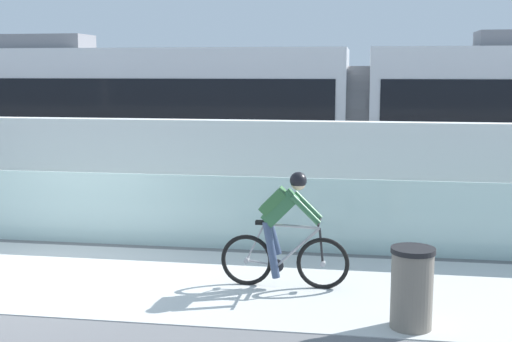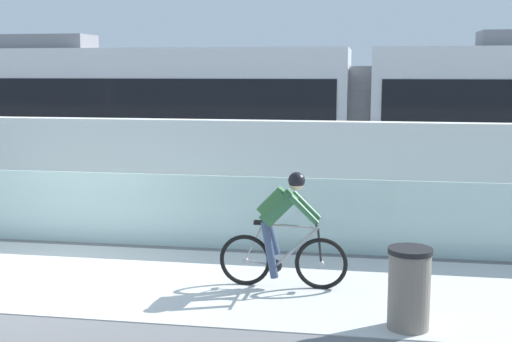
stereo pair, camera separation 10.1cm
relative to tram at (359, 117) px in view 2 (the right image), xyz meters
name	(u,v)px [view 2 (the right image)]	position (x,y,z in m)	size (l,w,h in m)	color
ground_plane	(39,274)	(-4.48, -6.85, -1.89)	(200.00, 200.00, 0.00)	slate
bike_path_deck	(39,274)	(-4.48, -6.85, -1.89)	(32.00, 3.20, 0.01)	silver
glass_parapet	(89,208)	(-4.48, -5.00, -1.28)	(32.00, 0.05, 1.23)	silver
concrete_barrier_wall	(125,170)	(-4.48, -3.20, -0.88)	(32.00, 0.36, 2.02)	white
tram_rail_near	(164,197)	(-4.48, -0.72, -1.89)	(32.00, 0.08, 0.01)	#595654
tram_rail_far	(181,186)	(-4.48, 0.72, -1.89)	(32.00, 0.08, 0.01)	#595654
tram	(359,117)	(0.00, 0.00, 0.00)	(22.56, 2.54, 3.81)	silver
cyclist_on_bike	(282,231)	(-0.88, -6.85, -1.09)	(1.77, 0.58, 1.61)	black
trash_bin	(409,289)	(0.75, -8.10, -1.41)	(0.51, 0.51, 0.96)	slate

